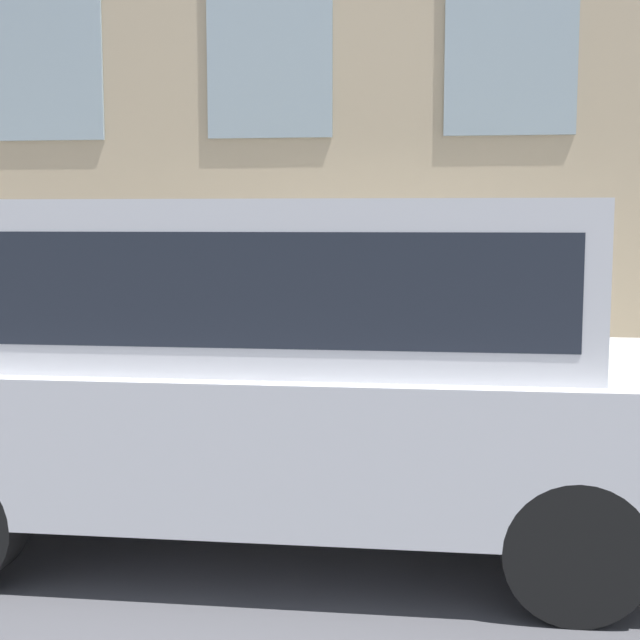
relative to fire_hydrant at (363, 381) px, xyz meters
name	(u,v)px	position (x,y,z in m)	size (l,w,h in m)	color
ground_plane	(366,482)	(-0.69, -0.08, -0.56)	(80.00, 80.00, 0.00)	#47474C
sidewalk	(378,429)	(0.56, -0.08, -0.50)	(2.51, 60.00, 0.12)	#9E9B93
fire_hydrant	(363,381)	(0.00, 0.00, 0.00)	(0.34, 0.45, 0.85)	#2D7260
person	(278,333)	(0.17, 0.66, 0.32)	(0.31, 0.20, 1.26)	#232328
parked_truck_silver_near	(290,355)	(-1.82, 0.25, 0.47)	(1.81, 4.62, 1.84)	black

